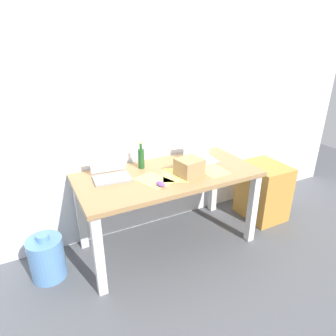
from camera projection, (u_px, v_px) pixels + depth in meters
ground_plane at (168, 242)px, 2.91m from camera, size 8.00×8.00×0.00m
back_wall at (147, 103)px, 2.76m from camera, size 5.20×0.08×2.60m
desk at (168, 184)px, 2.66m from camera, size 1.61×0.76×0.75m
laptop_left at (111, 173)px, 2.51m from camera, size 0.33×0.26×0.22m
laptop_right at (200, 156)px, 2.88m from camera, size 0.30×0.25×0.22m
beer_bottle at (141, 158)px, 2.68m from camera, size 0.06×0.06×0.25m
computer_mouse at (161, 184)px, 2.38m from camera, size 0.07×0.11×0.03m
cardboard_box at (189, 167)px, 2.55m from camera, size 0.23×0.23×0.15m
paper_sheet_center at (175, 175)px, 2.58m from camera, size 0.32×0.36×0.00m
paper_sheet_front_right at (212, 170)px, 2.67m from camera, size 0.22×0.30×0.00m
paper_yellow_folder at (154, 180)px, 2.48m from camera, size 0.30×0.35×0.00m
water_cooler_jug at (47, 258)px, 2.43m from camera, size 0.28×0.28×0.42m
filing_cabinet at (263, 191)px, 3.25m from camera, size 0.40×0.48×0.62m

